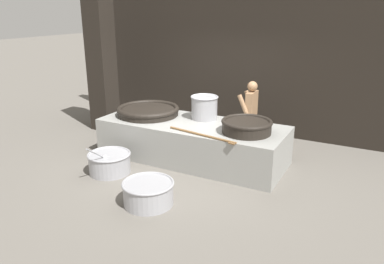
# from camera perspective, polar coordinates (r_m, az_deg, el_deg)

# --- Properties ---
(ground_plane) EXTENTS (60.00, 60.00, 0.00)m
(ground_plane) POSITION_cam_1_polar(r_m,az_deg,el_deg) (7.68, 0.00, -4.07)
(ground_plane) COLOR #666059
(back_wall) EXTENTS (8.22, 0.24, 3.39)m
(back_wall) POSITION_cam_1_polar(r_m,az_deg,el_deg) (9.32, 6.89, 10.64)
(back_wall) COLOR black
(back_wall) RESTS_ON ground_plane
(support_pillar) EXTENTS (0.53, 0.53, 3.39)m
(support_pillar) POSITION_cam_1_polar(r_m,az_deg,el_deg) (9.50, -13.64, 10.41)
(support_pillar) COLOR black
(support_pillar) RESTS_ON ground_plane
(hearth_platform) EXTENTS (3.72, 1.43, 0.77)m
(hearth_platform) POSITION_cam_1_polar(r_m,az_deg,el_deg) (7.54, 0.00, -1.38)
(hearth_platform) COLOR gray
(hearth_platform) RESTS_ON ground_plane
(giant_wok_near) EXTENTS (1.32, 1.32, 0.18)m
(giant_wok_near) POSITION_cam_1_polar(r_m,az_deg,el_deg) (7.99, -6.69, 3.26)
(giant_wok_near) COLOR black
(giant_wok_near) RESTS_ON hearth_platform
(giant_wok_far) EXTENTS (0.93, 0.93, 0.24)m
(giant_wok_far) POSITION_cam_1_polar(r_m,az_deg,el_deg) (6.87, 8.34, 0.94)
(giant_wok_far) COLOR black
(giant_wok_far) RESTS_ON hearth_platform
(stock_pot) EXTENTS (0.56, 0.56, 0.48)m
(stock_pot) POSITION_cam_1_polar(r_m,az_deg,el_deg) (7.63, 1.90, 3.82)
(stock_pot) COLOR #9E9EA3
(stock_pot) RESTS_ON hearth_platform
(stirring_paddle) EXTENTS (1.42, 0.31, 0.04)m
(stirring_paddle) POSITION_cam_1_polar(r_m,az_deg,el_deg) (6.63, 1.84, -0.52)
(stirring_paddle) COLOR brown
(stirring_paddle) RESTS_ON hearth_platform
(cook) EXTENTS (0.36, 0.55, 1.51)m
(cook) POSITION_cam_1_polar(r_m,az_deg,el_deg) (7.97, 8.93, 2.77)
(cook) COLOR #9E7551
(cook) RESTS_ON ground_plane
(prep_bowl_vegetables) EXTENTS (0.80, 1.04, 0.70)m
(prep_bowl_vegetables) POSITION_cam_1_polar(r_m,az_deg,el_deg) (7.14, -12.46, -4.47)
(prep_bowl_vegetables) COLOR #9E9EA3
(prep_bowl_vegetables) RESTS_ON ground_plane
(prep_bowl_meat) EXTENTS (0.82, 0.82, 0.37)m
(prep_bowl_meat) POSITION_cam_1_polar(r_m,az_deg,el_deg) (5.95, -6.69, -9.06)
(prep_bowl_meat) COLOR #9E9EA3
(prep_bowl_meat) RESTS_ON ground_plane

